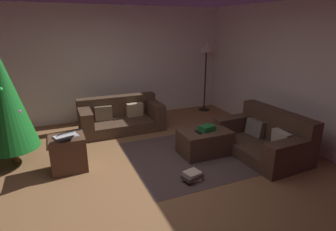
{
  "coord_description": "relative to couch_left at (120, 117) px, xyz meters",
  "views": [
    {
      "loc": [
        -1.03,
        -3.34,
        2.14
      ],
      "look_at": [
        0.64,
        0.56,
        0.75
      ],
      "focal_mm": 29.18,
      "sensor_mm": 36.0,
      "label": 1
    }
  ],
  "objects": [
    {
      "name": "ground_plane",
      "position": [
        -0.23,
        -2.24,
        -0.27
      ],
      "size": [
        6.4,
        6.4,
        0.0
      ],
      "primitive_type": "plane",
      "color": "brown"
    },
    {
      "name": "rear_partition",
      "position": [
        -0.23,
        0.9,
        1.03
      ],
      "size": [
        6.4,
        0.12,
        2.6
      ],
      "primitive_type": "cube",
      "color": "silver",
      "rests_on": "ground_plane"
    },
    {
      "name": "corner_partition",
      "position": [
        2.91,
        -2.24,
        1.03
      ],
      "size": [
        0.12,
        6.4,
        2.6
      ],
      "primitive_type": "cube",
      "color": "silver",
      "rests_on": "ground_plane"
    },
    {
      "name": "couch_left",
      "position": [
        0.0,
        0.0,
        0.0
      ],
      "size": [
        1.73,
        0.89,
        0.68
      ],
      "rotation": [
        0.0,
        0.0,
        3.14
      ],
      "color": "#473323",
      "rests_on": "ground_plane"
    },
    {
      "name": "couch_right",
      "position": [
        2.03,
        -2.21,
        0.01
      ],
      "size": [
        0.99,
        1.57,
        0.76
      ],
      "rotation": [
        0.0,
        0.0,
        1.6
      ],
      "color": "#473323",
      "rests_on": "ground_plane"
    },
    {
      "name": "ottoman",
      "position": [
        1.06,
        -1.8,
        -0.06
      ],
      "size": [
        0.86,
        0.56,
        0.43
      ],
      "primitive_type": "cube",
      "color": "#473323",
      "rests_on": "ground_plane"
    },
    {
      "name": "gift_box",
      "position": [
        1.09,
        -1.8,
        0.2
      ],
      "size": [
        0.28,
        0.23,
        0.09
      ],
      "primitive_type": "cube",
      "rotation": [
        0.0,
        0.0,
        0.19
      ],
      "color": "#19662D",
      "rests_on": "ottoman"
    },
    {
      "name": "tv_remote",
      "position": [
        0.91,
        -1.83,
        0.17
      ],
      "size": [
        0.07,
        0.16,
        0.02
      ],
      "primitive_type": "cube",
      "rotation": [
        0.0,
        0.0,
        0.1
      ],
      "color": "black",
      "rests_on": "ottoman"
    },
    {
      "name": "christmas_tree",
      "position": [
        -1.98,
        -0.88,
        0.82
      ],
      "size": [
        0.83,
        0.83,
        1.99
      ],
      "color": "brown",
      "rests_on": "ground_plane"
    },
    {
      "name": "side_table",
      "position": [
        -1.17,
        -1.46,
        0.0
      ],
      "size": [
        0.52,
        0.44,
        0.55
      ],
      "primitive_type": "cube",
      "color": "#4C3323",
      "rests_on": "ground_plane"
    },
    {
      "name": "laptop",
      "position": [
        -1.15,
        -1.52,
        0.33
      ],
      "size": [
        0.43,
        0.46,
        0.18
      ],
      "color": "silver",
      "rests_on": "side_table"
    },
    {
      "name": "book_stack",
      "position": [
        0.45,
        -2.51,
        -0.2
      ],
      "size": [
        0.34,
        0.27,
        0.13
      ],
      "color": "beige",
      "rests_on": "ground_plane"
    },
    {
      "name": "corner_lamp",
      "position": [
        2.4,
        0.49,
        1.24
      ],
      "size": [
        0.36,
        0.36,
        1.77
      ],
      "color": "black",
      "rests_on": "ground_plane"
    },
    {
      "name": "area_rug",
      "position": [
        1.06,
        -1.8,
        -0.27
      ],
      "size": [
        2.6,
        2.0,
        0.01
      ],
      "primitive_type": "cube",
      "color": "#4C3C37",
      "rests_on": "ground_plane"
    }
  ]
}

